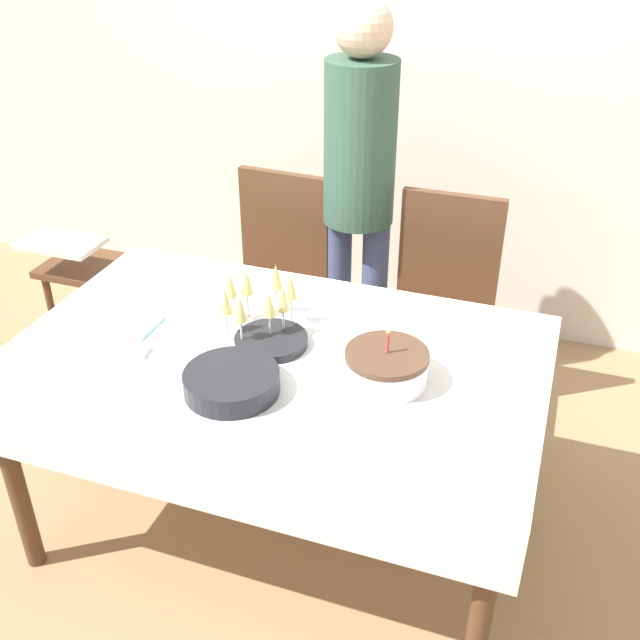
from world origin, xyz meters
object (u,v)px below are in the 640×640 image
dining_chair_far_left (275,279)px  plate_stack_main (232,382)px  birthday_cake (386,367)px  dining_chair_far_right (440,307)px  high_chair (81,282)px  champagne_tray (259,305)px  person_standing (359,174)px  plate_stack_dessert (271,341)px

dining_chair_far_left → plate_stack_main: size_ratio=3.55×
dining_chair_far_left → birthday_cake: dining_chair_far_left is taller
dining_chair_far_right → high_chair: size_ratio=1.35×
dining_chair_far_right → champagne_tray: size_ratio=2.91×
person_standing → champagne_tray: bearing=-94.7°
birthday_cake → person_standing: bearing=111.3°
plate_stack_main → high_chair: 1.43m
champagne_tray → plate_stack_dessert: size_ratio=1.46×
dining_chair_far_right → champagne_tray: 0.91m
dining_chair_far_left → dining_chair_far_right: size_ratio=1.00×
dining_chair_far_left → person_standing: person_standing is taller
champagne_tray → plate_stack_dessert: (0.07, -0.07, -0.08)m
dining_chair_far_left → dining_chair_far_right: 0.71m
birthday_cake → plate_stack_main: 0.44m
dining_chair_far_left → person_standing: (0.32, 0.12, 0.46)m
person_standing → plate_stack_main: bearing=-90.6°
dining_chair_far_left → person_standing: size_ratio=0.59×
dining_chair_far_left → birthday_cake: (0.70, -0.86, 0.27)m
champagne_tray → person_standing: (0.07, 0.84, 0.15)m
plate_stack_main → person_standing: person_standing is taller
high_chair → plate_stack_main: bearing=-36.3°
champagne_tray → plate_stack_main: (0.06, -0.33, -0.06)m
dining_chair_far_right → person_standing: person_standing is taller
dining_chair_far_right → dining_chair_far_left: bearing=-180.0°
dining_chair_far_right → person_standing: size_ratio=0.59×
plate_stack_dessert → plate_stack_main: bearing=-92.4°
high_chair → dining_chair_far_right: bearing=8.3°
person_standing → high_chair: person_standing is taller
person_standing → dining_chair_far_right: bearing=-17.8°
plate_stack_dessert → high_chair: 1.30m
plate_stack_dessert → person_standing: 0.94m
champagne_tray → plate_stack_main: 0.34m
dining_chair_far_left → plate_stack_main: dining_chair_far_left is taller
birthday_cake → high_chair: (-1.52, 0.64, -0.32)m
birthday_cake → person_standing: (-0.38, 0.98, 0.19)m
dining_chair_far_right → plate_stack_main: dining_chair_far_right is taller
dining_chair_far_left → birthday_cake: bearing=-50.6°
champagne_tray → person_standing: bearing=85.3°
dining_chair_far_left → person_standing: 0.57m
plate_stack_dessert → high_chair: (-1.14, 0.57, -0.28)m
dining_chair_far_right → plate_stack_main: 1.15m
dining_chair_far_right → high_chair: bearing=-171.7°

